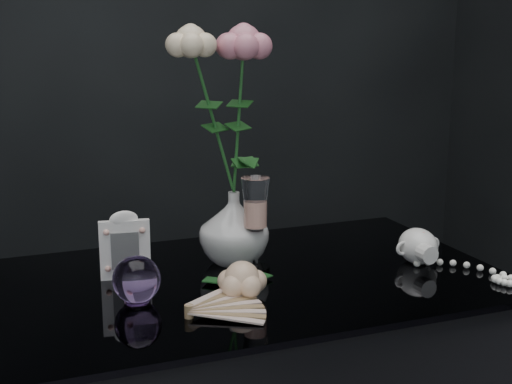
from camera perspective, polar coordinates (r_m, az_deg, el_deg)
name	(u,v)px	position (r m, az deg, el deg)	size (l,w,h in m)	color
vase	(234,228)	(1.43, -1.77, -2.87)	(0.14, 0.14, 0.15)	silver
wine_glass	(255,224)	(1.39, -0.05, -2.58)	(0.06, 0.06, 0.18)	white
picture_frame	(125,245)	(1.37, -10.46, -4.17)	(0.10, 0.08, 0.13)	white
paperweight	(137,279)	(1.25, -9.54, -6.91)	(0.08, 0.08, 0.08)	#B084D7
paper_fan	(189,310)	(1.19, -5.39, -9.39)	(0.25, 0.20, 0.03)	beige
loose_rose	(242,279)	(1.26, -1.13, -7.01)	(0.15, 0.19, 0.07)	beige
pearl_jar	(418,245)	(1.48, 12.84, -4.12)	(0.25, 0.26, 0.08)	white
roses	(225,97)	(1.37, -2.53, 7.58)	(0.20, 0.12, 0.38)	#FFD7AC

